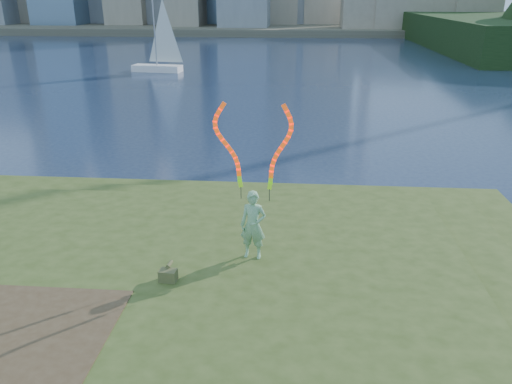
{
  "coord_description": "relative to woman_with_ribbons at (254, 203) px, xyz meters",
  "views": [
    {
      "loc": [
        2.77,
        -10.64,
        6.77
      ],
      "look_at": [
        1.83,
        1.0,
        2.12
      ],
      "focal_mm": 35.0,
      "sensor_mm": 36.0,
      "label": 1
    }
  ],
  "objects": [
    {
      "name": "ground",
      "position": [
        -1.85,
        -0.07,
        -2.2
      ],
      "size": [
        320.0,
        320.0,
        0.0
      ],
      "primitive_type": "plane",
      "color": "#1B2944",
      "rests_on": "ground"
    },
    {
      "name": "far_shore",
      "position": [
        -1.85,
        94.93,
        -1.6
      ],
      "size": [
        320.0,
        40.0,
        1.2
      ],
      "primitive_type": "cube",
      "color": "#514C3B",
      "rests_on": "ground"
    },
    {
      "name": "grassy_knoll",
      "position": [
        -1.85,
        -2.36,
        -1.86
      ],
      "size": [
        20.0,
        18.0,
        0.8
      ],
      "color": "#39491A",
      "rests_on": "ground"
    },
    {
      "name": "sailboat",
      "position": [
        -11.79,
        35.69,
        -0.93
      ],
      "size": [
        4.91,
        2.1,
        7.36
      ],
      "rotation": [
        0.0,
        0.0,
        -0.14
      ],
      "color": "white",
      "rests_on": "ground"
    },
    {
      "name": "dirt_patch",
      "position": [
        -4.05,
        -3.27,
        -1.39
      ],
      "size": [
        3.2,
        3.0,
        0.02
      ],
      "primitive_type": "cube",
      "color": "#47331E",
      "rests_on": "grassy_knoll"
    },
    {
      "name": "woman_with_ribbons",
      "position": [
        0.0,
        0.0,
        0.0
      ],
      "size": [
        2.06,
        0.5,
        4.07
      ],
      "rotation": [
        0.0,
        0.0,
        -0.13
      ],
      "color": "#1B6B21",
      "rests_on": "grassy_knoll"
    },
    {
      "name": "canvas_bag",
      "position": [
        -1.81,
        -1.27,
        -1.25
      ],
      "size": [
        0.41,
        0.46,
        0.36
      ],
      "rotation": [
        0.0,
        0.0,
        -0.1
      ],
      "color": "brown",
      "rests_on": "grassy_knoll"
    }
  ]
}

